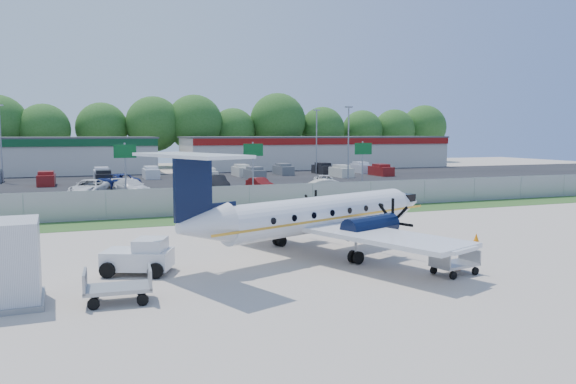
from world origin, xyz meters
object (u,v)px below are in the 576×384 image
object	(u,v)px
pushback_tug	(141,257)
baggage_cart_near	(118,287)
service_container	(1,266)
aircraft	(316,214)
baggage_cart_far	(455,264)

from	to	relation	value
pushback_tug	baggage_cart_near	bearing A→B (deg)	-106.58
service_container	pushback_tug	bearing A→B (deg)	30.62
baggage_cart_near	aircraft	bearing A→B (deg)	26.82
pushback_tug	baggage_cart_far	size ratio (longest dim) A/B	1.52
baggage_cart_near	baggage_cart_far	bearing A→B (deg)	-3.69
baggage_cart_near	pushback_tug	bearing A→B (deg)	73.42
pushback_tug	baggage_cart_near	xyz separation A→B (m)	(-1.16, -3.89, -0.15)
pushback_tug	service_container	bearing A→B (deg)	-149.38
baggage_cart_near	service_container	distance (m)	3.90
aircraft	baggage_cart_far	distance (m)	6.91
service_container	baggage_cart_near	bearing A→B (deg)	-15.61
baggage_cart_far	service_container	world-z (taller)	service_container
baggage_cart_near	baggage_cart_far	world-z (taller)	baggage_cart_near
aircraft	service_container	bearing A→B (deg)	-164.05
pushback_tug	baggage_cart_near	distance (m)	4.06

